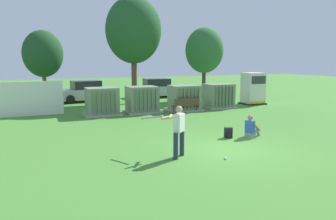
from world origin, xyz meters
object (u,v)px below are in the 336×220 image
transformer_west (102,102)px  park_bench (186,104)px  transformer_mid_west (142,100)px  transformer_east (218,96)px  backpack (228,133)px  parked_car_left_of_center (155,89)px  parked_car_leftmost (85,92)px  transformer_mid_east (184,98)px  batter (177,129)px  seated_spectator (251,128)px  sports_ball (225,158)px  generator_enclosure (253,89)px

transformer_west → park_bench: size_ratio=1.15×
transformer_mid_west → transformer_east: (5.40, -0.11, 0.00)m
transformer_mid_west → backpack: (1.26, -7.58, -0.57)m
transformer_east → parked_car_left_of_center: bearing=103.1°
transformer_west → parked_car_leftmost: 6.82m
transformer_west → transformer_east: (7.85, -0.19, 0.00)m
transformer_mid_east → batter: batter is taller
transformer_east → park_bench: 3.11m
transformer_mid_west → parked_car_leftmost: bearing=109.3°
parked_car_leftmost → transformer_east: bearing=-41.9°
transformer_mid_east → park_bench: (-0.28, -0.82, -0.25)m
transformer_west → seated_spectator: size_ratio=2.18×
seated_spectator → backpack: seated_spectator is taller
sports_ball → parked_car_left_of_center: parked_car_left_of_center is taller
transformer_mid_east → generator_enclosure: (5.95, 0.75, 0.35)m
transformer_mid_east → seated_spectator: (-0.51, -7.52, -0.41)m
transformer_east → parked_car_leftmost: same height
sports_ball → seated_spectator: (2.71, 2.21, 0.33)m
generator_enclosure → parked_car_leftmost: size_ratio=0.52×
parked_car_left_of_center → batter: bearing=-108.4°
transformer_mid_east → sports_ball: bearing=-108.3°
transformer_mid_east → batter: 9.97m
park_bench → transformer_mid_east: bearing=71.5°
transformer_mid_east → parked_car_leftmost: (-5.17, 7.19, -0.04)m
transformer_mid_east → backpack: transformer_mid_east is taller
transformer_mid_east → transformer_east: (2.66, 0.17, 0.00)m
transformer_west → sports_ball: bearing=-78.9°
backpack → transformer_mid_west: bearing=99.5°
seated_spectator → parked_car_left_of_center: 15.22m
backpack → transformer_west: bearing=115.8°
transformer_mid_west → parked_car_left_of_center: bearing=63.5°
transformer_mid_west → generator_enclosure: bearing=3.0°
transformer_west → parked_car_left_of_center: 9.49m
park_bench → seated_spectator: size_ratio=1.90×
park_bench → parked_car_left_of_center: (1.19, 8.45, 0.22)m
sports_ball → backpack: backpack is taller
transformer_west → seated_spectator: (4.69, -7.89, -0.41)m
transformer_west → batter: bearing=-86.1°
seated_spectator → transformer_mid_west: bearing=106.0°
transformer_east → generator_enclosure: 3.36m
generator_enclosure → park_bench: generator_enclosure is taller
transformer_east → backpack: size_ratio=4.77×
generator_enclosure → parked_car_leftmost: generator_enclosure is taller
seated_spectator → transformer_mid_east: bearing=86.1°
transformer_mid_west → parked_car_leftmost: (-2.42, 6.90, -0.04)m
backpack → generator_enclosure: bearing=47.2°
transformer_west → transformer_mid_east: size_ratio=1.00×
transformer_mid_east → parked_car_leftmost: size_ratio=0.48×
sports_ball → parked_car_left_of_center: size_ratio=0.02×
sports_ball → generator_enclosure: bearing=48.8°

